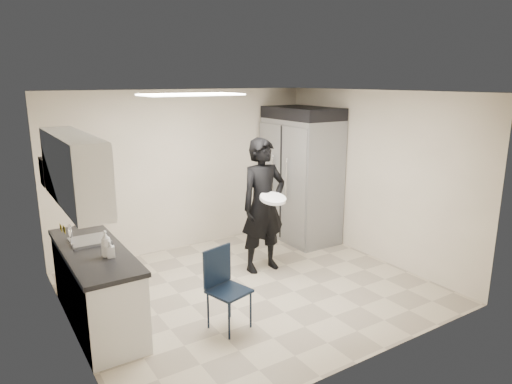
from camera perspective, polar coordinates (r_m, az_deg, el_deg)
floor at (r=6.31m, az=-0.68°, el=-11.95°), size 4.50×4.50×0.00m
ceiling at (r=5.68m, az=-0.76°, el=12.39°), size 4.50×4.50×0.00m
back_wall at (r=7.59m, az=-8.73°, el=2.73°), size 4.50×0.00×4.50m
left_wall at (r=5.09m, az=-22.81°, el=-3.78°), size 0.00×4.00×4.00m
right_wall at (r=7.27m, az=14.52°, el=1.95°), size 0.00×4.00×4.00m
ceiling_panel at (r=5.75m, az=-8.12°, el=11.97°), size 1.20×0.60×0.02m
lower_counter at (r=5.63m, az=-19.29°, el=-11.27°), size 0.60×1.90×0.86m
countertop at (r=5.46m, az=-19.67°, el=-6.93°), size 0.64×1.95×0.05m
sink at (r=5.70m, az=-20.05°, el=-6.25°), size 0.42×0.40×0.14m
faucet at (r=5.61m, az=-22.17°, el=-5.11°), size 0.02×0.02×0.24m
upper_cabinets at (r=5.19m, az=-21.85°, el=2.62°), size 0.35×1.80×0.75m
towel_dispenser at (r=6.33m, az=-24.30°, el=2.38°), size 0.22×0.30×0.35m
notice_sticker_left at (r=5.21m, az=-22.86°, el=-4.32°), size 0.00×0.12×0.07m
notice_sticker_right at (r=5.41m, az=-23.20°, el=-4.14°), size 0.00×0.12×0.07m
commercial_fridge at (r=7.96m, az=5.63°, el=1.50°), size 0.80×1.35×2.10m
fridge_compressor at (r=7.79m, az=5.84°, el=9.79°), size 0.80×1.35×0.20m
folding_chair at (r=5.22m, az=-3.38°, el=-12.29°), size 0.49×0.49×0.90m
man_tuxedo at (r=6.58m, az=0.91°, el=-1.71°), size 0.73×0.49×1.96m
bucket_lid at (r=6.34m, az=2.13°, el=-0.81°), size 0.38×0.38×0.05m
soap_bottle_a at (r=5.13m, az=-18.24°, el=-6.14°), size 0.12×0.12×0.29m
soap_bottle_b at (r=5.11m, az=-17.72°, el=-6.83°), size 0.10×0.10×0.18m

